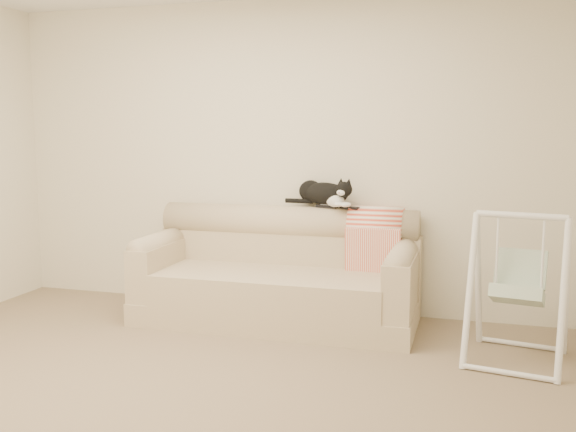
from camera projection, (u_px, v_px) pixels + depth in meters
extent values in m
plane|color=#71634B|center=(190.00, 398.00, 3.68)|extent=(5.00, 5.00, 0.00)
cube|color=beige|center=(288.00, 157.00, 5.41)|extent=(5.00, 0.04, 2.60)
cube|color=tan|center=(276.00, 311.00, 5.11)|extent=(2.20, 0.90, 0.18)
cube|color=tan|center=(272.00, 289.00, 4.98)|extent=(1.80, 0.68, 0.24)
cube|color=tan|center=(288.00, 261.00, 5.39)|extent=(2.20, 0.22, 0.50)
cylinder|color=tan|center=(288.00, 223.00, 5.34)|extent=(2.16, 0.28, 0.28)
cube|color=tan|center=(163.00, 267.00, 5.34)|extent=(0.20, 0.88, 0.42)
cylinder|color=tan|center=(162.00, 242.00, 5.32)|extent=(0.18, 0.84, 0.18)
cube|color=tan|center=(402.00, 283.00, 4.80)|extent=(0.20, 0.88, 0.42)
cylinder|color=tan|center=(403.00, 255.00, 4.77)|extent=(0.18, 0.84, 0.18)
cube|color=black|center=(327.00, 206.00, 5.22)|extent=(0.19, 0.08, 0.02)
cube|color=gray|center=(327.00, 205.00, 5.22)|extent=(0.11, 0.05, 0.01)
cube|color=black|center=(350.00, 208.00, 5.14)|extent=(0.17, 0.12, 0.02)
ellipsoid|color=black|center=(325.00, 194.00, 5.24)|extent=(0.47, 0.34, 0.18)
ellipsoid|color=black|center=(311.00, 191.00, 5.34)|extent=(0.25, 0.24, 0.18)
ellipsoid|color=white|center=(335.00, 199.00, 5.15)|extent=(0.20, 0.16, 0.13)
ellipsoid|color=black|center=(344.00, 189.00, 5.08)|extent=(0.17, 0.18, 0.13)
ellipsoid|color=white|center=(341.00, 192.00, 5.03)|extent=(0.09, 0.08, 0.05)
sphere|color=#BF7272|center=(339.00, 193.00, 5.01)|extent=(0.01, 0.01, 0.01)
cone|color=black|center=(341.00, 181.00, 5.10)|extent=(0.06, 0.07, 0.06)
cone|color=black|center=(349.00, 182.00, 5.06)|extent=(0.08, 0.08, 0.06)
sphere|color=#B6711A|center=(338.00, 189.00, 5.05)|extent=(0.02, 0.02, 0.02)
sphere|color=#B6711A|center=(343.00, 189.00, 5.02)|extent=(0.02, 0.02, 0.02)
ellipsoid|color=white|center=(339.00, 204.00, 5.08)|extent=(0.11, 0.12, 0.04)
ellipsoid|color=white|center=(346.00, 205.00, 5.04)|extent=(0.11, 0.12, 0.04)
cylinder|color=black|center=(299.00, 201.00, 5.32)|extent=(0.24, 0.04, 0.04)
cylinder|color=red|center=(376.00, 226.00, 5.14)|extent=(0.43, 0.33, 0.33)
cube|color=red|center=(373.00, 255.00, 5.00)|extent=(0.43, 0.09, 0.42)
cylinder|color=white|center=(470.00, 290.00, 4.19)|extent=(0.10, 0.35, 0.99)
cylinder|color=white|center=(478.00, 280.00, 4.46)|extent=(0.10, 0.35, 0.99)
cylinder|color=white|center=(563.00, 300.00, 3.94)|extent=(0.10, 0.35, 0.99)
cylinder|color=white|center=(566.00, 289.00, 4.21)|extent=(0.10, 0.35, 0.99)
cylinder|color=white|center=(522.00, 216.00, 4.13)|extent=(0.56, 0.14, 0.04)
cylinder|color=white|center=(508.00, 373.00, 3.99)|extent=(0.56, 0.13, 0.03)
cylinder|color=white|center=(520.00, 344.00, 4.53)|extent=(0.56, 0.13, 0.03)
cube|color=white|center=(517.00, 295.00, 4.17)|extent=(0.37, 0.35, 0.19)
cube|color=white|center=(521.00, 269.00, 4.27)|extent=(0.35, 0.20, 0.26)
cylinder|color=white|center=(497.00, 249.00, 4.23)|extent=(0.02, 0.02, 0.47)
cylinder|color=white|center=(543.00, 253.00, 4.10)|extent=(0.02, 0.02, 0.47)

